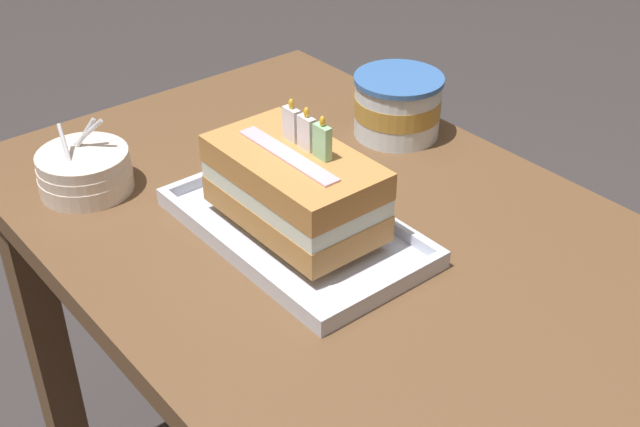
{
  "coord_description": "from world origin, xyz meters",
  "views": [
    {
      "loc": [
        0.66,
        -0.58,
        1.33
      ],
      "look_at": [
        -0.02,
        -0.03,
        0.75
      ],
      "focal_mm": 46.23,
      "sensor_mm": 36.0,
      "label": 1
    }
  ],
  "objects": [
    {
      "name": "bowl_stack",
      "position": [
        -0.31,
        -0.21,
        0.75
      ],
      "size": [
        0.13,
        0.13,
        0.1
      ],
      "color": "silver",
      "rests_on": "dining_table"
    },
    {
      "name": "ice_cream_tub",
      "position": [
        -0.16,
        0.24,
        0.77
      ],
      "size": [
        0.14,
        0.14,
        0.1
      ],
      "color": "white",
      "rests_on": "dining_table"
    },
    {
      "name": "foil_tray",
      "position": [
        -0.04,
        -0.05,
        0.72
      ],
      "size": [
        0.35,
        0.2,
        0.02
      ],
      "color": "silver",
      "rests_on": "dining_table"
    },
    {
      "name": "dining_table",
      "position": [
        0.0,
        0.0,
        0.6
      ],
      "size": [
        1.05,
        0.67,
        0.72
      ],
      "color": "brown",
      "rests_on": "ground_plane"
    },
    {
      "name": "birthday_cake",
      "position": [
        -0.04,
        -0.05,
        0.79
      ],
      "size": [
        0.23,
        0.13,
        0.15
      ],
      "color": "#BB8041",
      "rests_on": "foil_tray"
    }
  ]
}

